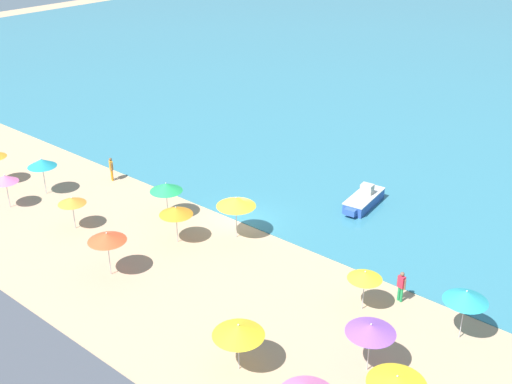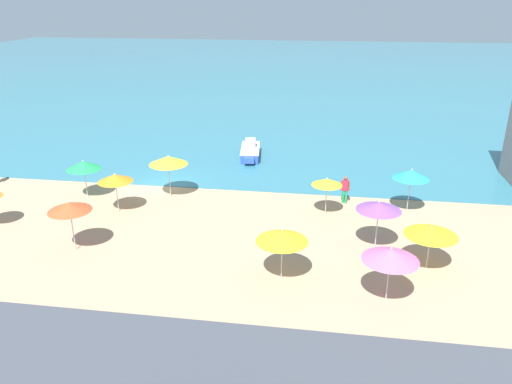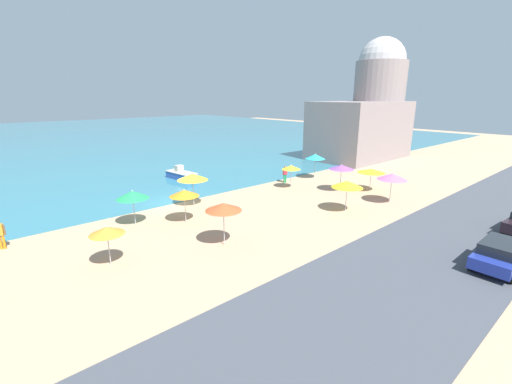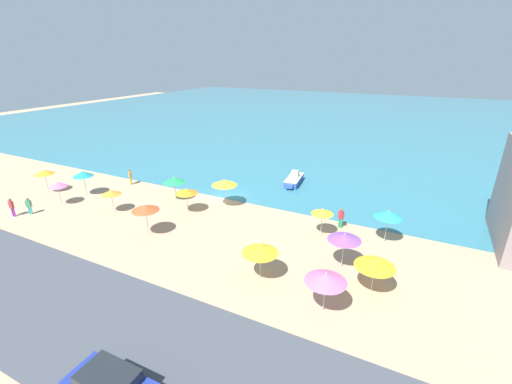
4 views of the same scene
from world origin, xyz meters
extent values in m
plane|color=tan|center=(0.00, 0.00, 0.00)|extent=(160.00, 160.00, 0.00)
cube|color=teal|center=(0.00, 55.00, 0.03)|extent=(150.00, 110.00, 0.05)
cube|color=#42464E|center=(0.00, -18.00, 0.03)|extent=(80.00, 8.00, 0.06)
cylinder|color=#B2B2B7|center=(0.95, -1.55, 1.09)|extent=(0.05, 0.05, 2.18)
cone|color=yellow|center=(0.95, -1.55, 2.40)|extent=(2.41, 2.41, 0.53)
sphere|color=silver|center=(0.95, -1.55, 2.69)|extent=(0.08, 0.08, 0.08)
cylinder|color=#B2B2B7|center=(15.53, -1.88, 1.08)|extent=(0.05, 0.05, 2.16)
cone|color=teal|center=(15.53, -1.88, 2.37)|extent=(2.11, 2.11, 0.51)
sphere|color=silver|center=(15.53, -1.88, 2.66)|extent=(0.08, 0.08, 0.08)
cylinder|color=#B2B2B7|center=(13.46, -11.50, 1.01)|extent=(0.05, 0.05, 2.02)
cone|color=#D4649E|center=(13.46, -11.50, 2.22)|extent=(2.33, 2.33, 0.50)
sphere|color=silver|center=(13.46, -11.50, 2.50)|extent=(0.08, 0.08, 0.08)
cylinder|color=#B2B2B7|center=(13.35, -6.70, 1.06)|extent=(0.05, 0.05, 2.13)
cone|color=purple|center=(13.35, -6.70, 2.28)|extent=(2.23, 2.23, 0.40)
sphere|color=silver|center=(13.35, -6.70, 2.51)|extent=(0.08, 0.08, 0.08)
cylinder|color=#B2B2B7|center=(-1.61, -9.16, 1.10)|extent=(0.05, 0.05, 2.20)
cone|color=#EA5028|center=(-1.61, -9.16, 2.37)|extent=(2.12, 2.12, 0.44)
sphere|color=silver|center=(-1.61, -9.16, 2.62)|extent=(0.08, 0.08, 0.08)
cylinder|color=#B2B2B7|center=(-7.55, -7.27, 0.89)|extent=(0.05, 0.05, 1.78)
cone|color=orange|center=(-7.55, -7.27, 1.92)|extent=(1.75, 1.75, 0.39)
sphere|color=silver|center=(-7.55, -7.27, 2.14)|extent=(0.08, 0.08, 0.08)
cylinder|color=#B2B2B7|center=(-4.23, -2.46, 0.95)|extent=(0.05, 0.05, 1.91)
cone|color=green|center=(-4.23, -2.46, 2.12)|extent=(2.11, 2.11, 0.52)
sphere|color=silver|center=(-4.23, -2.46, 2.41)|extent=(0.08, 0.08, 0.08)
cylinder|color=#B2B2B7|center=(-1.37, -4.30, 0.96)|extent=(0.05, 0.05, 1.92)
cone|color=orange|center=(-1.37, -4.30, 2.10)|extent=(2.03, 2.03, 0.45)
sphere|color=silver|center=(-1.37, -4.30, 2.36)|extent=(0.08, 0.08, 0.08)
cylinder|color=#B2B2B7|center=(10.77, -2.92, 0.94)|extent=(0.05, 0.05, 1.88)
cone|color=yellow|center=(10.77, -2.92, 2.02)|extent=(1.77, 1.77, 0.39)
sphere|color=silver|center=(10.77, -2.92, 2.24)|extent=(0.08, 0.08, 0.08)
cylinder|color=#B2B2B7|center=(8.93, -10.33, 0.97)|extent=(0.05, 0.05, 1.94)
cone|color=yellow|center=(8.93, -10.33, 2.14)|extent=(2.33, 2.33, 0.50)
sphere|color=silver|center=(8.93, -10.33, 2.42)|extent=(0.08, 0.08, 0.08)
cylinder|color=#B2B2B7|center=(15.60, -8.40, 0.88)|extent=(0.05, 0.05, 1.76)
cone|color=gold|center=(15.60, -8.40, 1.89)|extent=(2.44, 2.44, 0.36)
sphere|color=silver|center=(15.60, -8.40, 2.10)|extent=(0.08, 0.08, 0.08)
cylinder|color=#219450|center=(11.97, -1.10, 0.42)|extent=(0.14, 0.14, 0.85)
cylinder|color=#219450|center=(11.80, -1.05, 0.42)|extent=(0.14, 0.14, 0.85)
cube|color=#C7273F|center=(11.89, -1.07, 1.18)|extent=(0.40, 0.31, 0.67)
sphere|color=brown|center=(11.89, -1.07, 1.64)|extent=(0.22, 0.22, 0.22)
cylinder|color=brown|center=(12.12, -1.13, 1.13)|extent=(0.09, 0.09, 0.60)
cylinder|color=brown|center=(11.65, -1.01, 1.13)|extent=(0.09, 0.09, 0.60)
cylinder|color=orange|center=(-11.60, -1.16, 0.42)|extent=(0.14, 0.14, 0.85)
cylinder|color=orange|center=(-11.44, -1.24, 0.42)|extent=(0.14, 0.14, 0.85)
cylinder|color=brown|center=(-11.31, -1.31, 1.14)|extent=(0.09, 0.09, 0.61)
cube|color=navy|center=(7.30, -20.71, 0.68)|extent=(4.21, 1.84, 0.60)
cube|color=#1E2328|center=(7.09, -20.72, 1.24)|extent=(2.37, 1.60, 0.53)
cylinder|color=black|center=(8.72, -19.85, 0.38)|extent=(0.64, 0.23, 0.64)
cylinder|color=black|center=(5.87, -19.88, 0.38)|extent=(0.64, 0.23, 0.64)
cylinder|color=black|center=(5.89, -21.57, 0.38)|extent=(0.64, 0.23, 0.64)
cylinder|color=black|center=(12.42, -19.65, 0.38)|extent=(0.65, 0.26, 0.64)
cube|color=#3155A7|center=(4.72, 7.06, 0.39)|extent=(1.78, 3.91, 0.68)
cube|color=#3155A7|center=(4.97, 4.98, 0.46)|extent=(0.80, 0.53, 0.41)
cube|color=silver|center=(4.72, 7.06, 0.77)|extent=(1.86, 3.92, 0.08)
cube|color=#B2AD9E|center=(4.68, 7.43, 1.10)|extent=(0.87, 0.69, 0.73)
cube|color=gray|center=(29.96, 2.09, 3.87)|extent=(13.98, 8.43, 7.73)
cylinder|color=gray|center=(34.16, 2.09, 6.56)|extent=(7.04, 7.04, 13.13)
sphere|color=#B0AAAA|center=(34.16, 2.09, 13.13)|extent=(6.34, 6.34, 6.34)
camera|label=1|loc=(23.95, -26.95, 19.64)|focal=45.00mm
camera|label=2|loc=(10.69, -29.85, 12.06)|focal=35.00mm
camera|label=3|loc=(-12.50, -24.40, 8.53)|focal=24.00mm
camera|label=4|loc=(16.97, -27.04, 13.42)|focal=24.00mm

